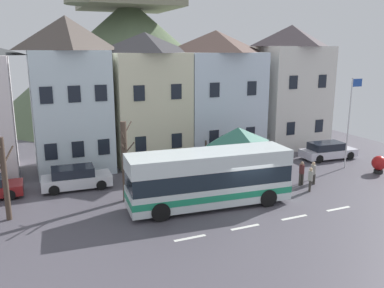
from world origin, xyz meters
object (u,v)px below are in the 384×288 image
at_px(public_bench, 206,165).
at_px(bare_tree_02, 125,161).
at_px(pedestrian_00, 310,178).
at_px(flagpole, 350,117).
at_px(harbour_buoy, 379,164).
at_px(bare_tree_00, 4,176).
at_px(townhouse_01, 70,95).
at_px(pedestrian_03, 302,172).
at_px(townhouse_03, 215,93).
at_px(townhouse_04, 289,87).
at_px(parked_car_00, 328,151).
at_px(hilltop_castle, 130,53).
at_px(bus_shelter, 238,136).
at_px(pedestrian_01, 287,172).
at_px(townhouse_02, 146,98).
at_px(pedestrian_02, 313,172).
at_px(transit_bus, 209,179).
at_px(parked_car_02, 237,160).
at_px(parked_car_01, 76,178).

height_order(public_bench, bare_tree_02, bare_tree_02).
xyz_separation_m(pedestrian_00, flagpole, (5.84, 3.06, 3.02)).
bearing_deg(harbour_buoy, bare_tree_00, 176.04).
distance_m(townhouse_01, pedestrian_03, 16.94).
bearing_deg(townhouse_03, townhouse_04, -4.77).
height_order(pedestrian_03, harbour_buoy, pedestrian_03).
bearing_deg(flagpole, townhouse_04, 87.76).
distance_m(parked_car_00, public_bench, 10.54).
xyz_separation_m(flagpole, bare_tree_02, (-16.79, -0.10, -1.46)).
xyz_separation_m(hilltop_castle, bare_tree_00, (-14.62, -30.34, -5.75)).
xyz_separation_m(townhouse_04, pedestrian_03, (-5.92, -9.78, -4.47)).
relative_size(hilltop_castle, bus_shelter, 9.71).
distance_m(pedestrian_01, public_bench, 5.95).
distance_m(townhouse_02, pedestrian_01, 12.39).
height_order(townhouse_03, pedestrian_02, townhouse_03).
relative_size(townhouse_01, bus_shelter, 3.04).
relative_size(townhouse_03, transit_bus, 1.08).
bearing_deg(parked_car_02, parked_car_01, -10.02).
bearing_deg(bare_tree_00, parked_car_01, 42.53).
xyz_separation_m(parked_car_01, pedestrian_01, (12.79, -4.69, 0.17)).
relative_size(pedestrian_03, flagpole, 0.24).
bearing_deg(transit_bus, townhouse_04, 43.68).
relative_size(bus_shelter, pedestrian_01, 2.40).
height_order(hilltop_castle, parked_car_01, hilltop_castle).
xyz_separation_m(hilltop_castle, bare_tree_02, (-8.32, -30.12, -5.69)).
bearing_deg(flagpole, pedestrian_01, -167.32).
xyz_separation_m(bus_shelter, pedestrian_02, (3.84, -3.27, -2.13)).
height_order(hilltop_castle, parked_car_02, hilltop_castle).
bearing_deg(harbour_buoy, townhouse_01, 153.72).
bearing_deg(flagpole, transit_bus, -167.93).
height_order(townhouse_02, public_bench, townhouse_02).
relative_size(pedestrian_02, flagpole, 0.23).
bearing_deg(pedestrian_00, harbour_buoy, 8.72).
xyz_separation_m(hilltop_castle, public_bench, (-1.53, -26.74, -7.66)).
distance_m(pedestrian_00, pedestrian_01, 1.72).
relative_size(transit_bus, parked_car_00, 2.04).
bearing_deg(pedestrian_03, transit_bus, -173.55).
bearing_deg(townhouse_03, pedestrian_03, -83.51).
xyz_separation_m(harbour_buoy, bare_tree_02, (-17.94, 1.89, 1.72)).
xyz_separation_m(townhouse_01, flagpole, (18.70, -7.81, -1.58)).
xyz_separation_m(public_bench, harbour_buoy, (11.15, -5.28, 0.25)).
relative_size(flagpole, bare_tree_02, 1.42).
bearing_deg(townhouse_03, pedestrian_02, -78.95).
bearing_deg(transit_bus, townhouse_02, 95.85).
height_order(pedestrian_01, harbour_buoy, pedestrian_01).
bearing_deg(parked_car_01, pedestrian_02, -16.78).
relative_size(pedestrian_00, bare_tree_00, 0.33).
distance_m(parked_car_00, parked_car_02, 8.25).
height_order(parked_car_00, parked_car_01, parked_car_01).
height_order(harbour_buoy, bare_tree_00, bare_tree_00).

